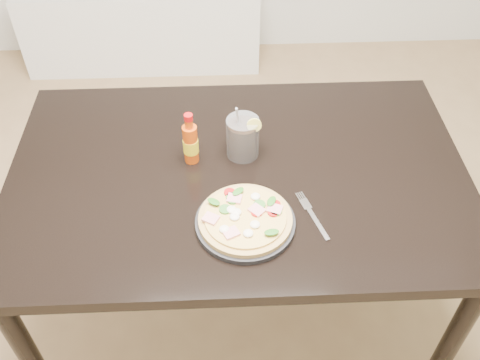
{
  "coord_description": "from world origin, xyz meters",
  "views": [
    {
      "loc": [
        -0.34,
        -0.9,
        1.88
      ],
      "look_at": [
        -0.29,
        0.15,
        0.83
      ],
      "focal_mm": 40.0,
      "sensor_mm": 36.0,
      "label": 1
    }
  ],
  "objects_px": {
    "media_console": "(142,26)",
    "dining_table": "(238,190)",
    "cola_cup": "(243,138)",
    "fork": "(312,214)",
    "pizza": "(245,217)",
    "hot_sauce_bottle": "(191,143)",
    "plate": "(245,223)"
  },
  "relations": [
    {
      "from": "hot_sauce_bottle",
      "to": "fork",
      "type": "distance_m",
      "value": 0.42
    },
    {
      "from": "pizza",
      "to": "plate",
      "type": "bearing_deg",
      "value": -85.49
    },
    {
      "from": "cola_cup",
      "to": "fork",
      "type": "relative_size",
      "value": 1.04
    },
    {
      "from": "fork",
      "to": "media_console",
      "type": "distance_m",
      "value": 2.17
    },
    {
      "from": "dining_table",
      "to": "hot_sauce_bottle",
      "type": "height_order",
      "value": "hot_sauce_bottle"
    },
    {
      "from": "fork",
      "to": "media_console",
      "type": "height_order",
      "value": "fork"
    },
    {
      "from": "cola_cup",
      "to": "dining_table",
      "type": "bearing_deg",
      "value": -102.42
    },
    {
      "from": "cola_cup",
      "to": "plate",
      "type": "bearing_deg",
      "value": -91.37
    },
    {
      "from": "dining_table",
      "to": "plate",
      "type": "relative_size",
      "value": 5.07
    },
    {
      "from": "hot_sauce_bottle",
      "to": "media_console",
      "type": "xyz_separation_m",
      "value": [
        -0.37,
        1.75,
        -0.57
      ]
    },
    {
      "from": "cola_cup",
      "to": "media_console",
      "type": "bearing_deg",
      "value": 106.94
    },
    {
      "from": "dining_table",
      "to": "pizza",
      "type": "bearing_deg",
      "value": -87.29
    },
    {
      "from": "cola_cup",
      "to": "fork",
      "type": "distance_m",
      "value": 0.33
    },
    {
      "from": "media_console",
      "to": "dining_table",
      "type": "bearing_deg",
      "value": -74.27
    },
    {
      "from": "dining_table",
      "to": "media_console",
      "type": "distance_m",
      "value": 1.92
    },
    {
      "from": "fork",
      "to": "media_console",
      "type": "bearing_deg",
      "value": 91.61
    },
    {
      "from": "dining_table",
      "to": "pizza",
      "type": "distance_m",
      "value": 0.24
    },
    {
      "from": "plate",
      "to": "fork",
      "type": "distance_m",
      "value": 0.19
    },
    {
      "from": "pizza",
      "to": "fork",
      "type": "height_order",
      "value": "pizza"
    },
    {
      "from": "dining_table",
      "to": "pizza",
      "type": "relative_size",
      "value": 5.43
    },
    {
      "from": "pizza",
      "to": "hot_sauce_bottle",
      "type": "bearing_deg",
      "value": 119.54
    },
    {
      "from": "pizza",
      "to": "cola_cup",
      "type": "distance_m",
      "value": 0.29
    },
    {
      "from": "dining_table",
      "to": "hot_sauce_bottle",
      "type": "relative_size",
      "value": 7.89
    },
    {
      "from": "fork",
      "to": "hot_sauce_bottle",
      "type": "bearing_deg",
      "value": 126.64
    },
    {
      "from": "pizza",
      "to": "cola_cup",
      "type": "height_order",
      "value": "cola_cup"
    },
    {
      "from": "hot_sauce_bottle",
      "to": "cola_cup",
      "type": "relative_size",
      "value": 0.93
    },
    {
      "from": "pizza",
      "to": "hot_sauce_bottle",
      "type": "height_order",
      "value": "hot_sauce_bottle"
    },
    {
      "from": "hot_sauce_bottle",
      "to": "media_console",
      "type": "height_order",
      "value": "hot_sauce_bottle"
    },
    {
      "from": "hot_sauce_bottle",
      "to": "media_console",
      "type": "distance_m",
      "value": 1.87
    },
    {
      "from": "pizza",
      "to": "fork",
      "type": "relative_size",
      "value": 1.4
    },
    {
      "from": "plate",
      "to": "dining_table",
      "type": "bearing_deg",
      "value": 92.72
    },
    {
      "from": "hot_sauce_bottle",
      "to": "cola_cup",
      "type": "height_order",
      "value": "cola_cup"
    }
  ]
}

